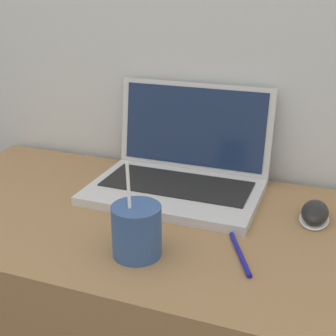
% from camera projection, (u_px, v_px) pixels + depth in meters
% --- Properties ---
extents(laptop, '(0.39, 0.29, 0.23)m').
position_uv_depth(laptop, '(181.00, 169.00, 1.10)').
color(laptop, silver).
rests_on(laptop, desk).
extents(drink_cup, '(0.09, 0.09, 0.18)m').
position_uv_depth(drink_cup, '(137.00, 230.00, 0.83)').
color(drink_cup, '#33518C').
rests_on(drink_cup, desk).
extents(computer_mouse, '(0.06, 0.11, 0.03)m').
position_uv_depth(computer_mouse, '(315.00, 213.00, 0.96)').
color(computer_mouse, white).
rests_on(computer_mouse, desk).
extents(pen, '(0.07, 0.13, 0.01)m').
position_uv_depth(pen, '(240.00, 254.00, 0.84)').
color(pen, '#191999').
rests_on(pen, desk).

